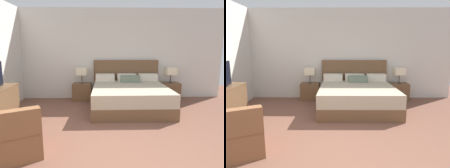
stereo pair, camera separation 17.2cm
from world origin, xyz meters
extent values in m
cube|color=beige|center=(0.00, 3.86, 1.35)|extent=(6.70, 0.06, 2.69)
cube|color=brown|center=(0.38, 2.71, 0.14)|extent=(1.87, 2.06, 0.28)
cube|color=tan|center=(0.38, 2.71, 0.43)|extent=(1.85, 2.04, 0.30)
cube|color=brown|center=(0.38, 3.76, 0.59)|extent=(1.95, 0.05, 1.17)
cube|color=beige|center=(-0.25, 3.57, 0.68)|extent=(0.55, 0.28, 0.20)
cube|color=beige|center=(0.38, 3.57, 0.68)|extent=(0.55, 0.28, 0.20)
cube|color=beige|center=(1.01, 3.57, 0.68)|extent=(0.55, 0.28, 0.20)
cube|color=slate|center=(0.46, 3.30, 0.67)|extent=(0.52, 0.22, 0.18)
cube|color=brown|center=(-0.94, 3.56, 0.25)|extent=(0.54, 0.41, 0.51)
cube|color=#473120|center=(-0.94, 3.36, 0.31)|extent=(0.46, 0.01, 0.22)
cube|color=brown|center=(1.70, 3.56, 0.25)|extent=(0.54, 0.41, 0.51)
cube|color=#473120|center=(1.70, 3.36, 0.31)|extent=(0.46, 0.01, 0.22)
cylinder|color=#332D28|center=(-0.94, 3.56, 0.52)|extent=(0.11, 0.11, 0.02)
cylinder|color=#332D28|center=(-0.94, 3.56, 0.64)|extent=(0.02, 0.02, 0.24)
cube|color=beige|center=(-0.94, 3.56, 0.86)|extent=(0.30, 0.30, 0.20)
cylinder|color=#332D28|center=(1.70, 3.56, 0.52)|extent=(0.11, 0.11, 0.02)
cylinder|color=#332D28|center=(1.70, 3.56, 0.64)|extent=(0.02, 0.02, 0.24)
cube|color=beige|center=(1.70, 3.56, 0.86)|extent=(0.30, 0.30, 0.20)
cube|color=brown|center=(-1.57, 0.45, 0.20)|extent=(0.92, 0.92, 0.40)
cube|color=brown|center=(-1.44, 0.22, 0.58)|extent=(0.67, 0.47, 0.36)
cube|color=brown|center=(-1.31, 0.60, 0.49)|extent=(0.38, 0.59, 0.18)
camera|label=1|loc=(-0.24, -2.26, 1.55)|focal=32.00mm
camera|label=2|loc=(-0.07, -2.27, 1.55)|focal=32.00mm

